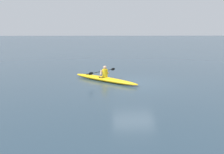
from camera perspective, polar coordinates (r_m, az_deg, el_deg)
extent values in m
plane|color=#283D4C|center=(15.34, 4.97, -1.33)|extent=(160.00, 160.00, 0.00)
ellipsoid|color=#EAB214|center=(15.72, -1.67, -0.46)|extent=(4.13, 3.75, 0.28)
torus|color=black|center=(15.80, -2.13, 0.04)|extent=(0.72, 0.72, 0.04)
cylinder|color=black|center=(16.72, -5.53, 0.65)|extent=(0.18, 0.18, 0.02)
cylinder|color=yellow|center=(15.63, -1.61, 0.90)|extent=(0.33, 0.33, 0.48)
sphere|color=tan|center=(15.57, -1.62, 2.17)|extent=(0.21, 0.21, 0.21)
cylinder|color=black|center=(15.74, -2.16, 1.30)|extent=(1.38, 1.55, 0.03)
ellipsoid|color=black|center=(15.02, -4.78, 0.78)|extent=(0.30, 0.33, 0.17)
ellipsoid|color=black|center=(16.50, 0.23, 1.77)|extent=(0.30, 0.33, 0.17)
cylinder|color=tan|center=(15.48, -2.49, 0.99)|extent=(0.17, 0.32, 0.34)
cylinder|color=tan|center=(15.87, -1.18, 1.26)|extent=(0.31, 0.19, 0.34)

